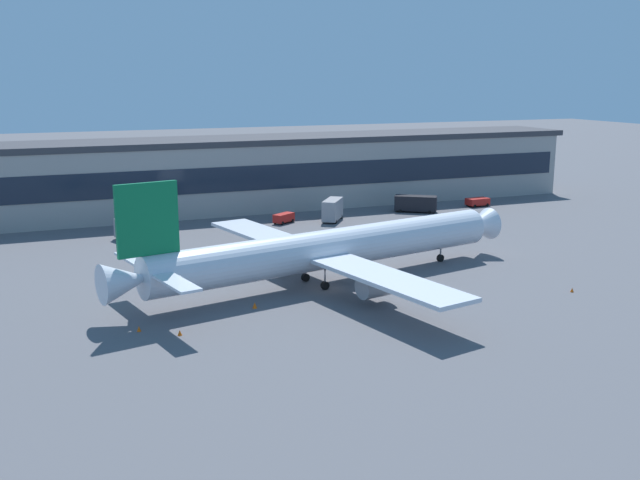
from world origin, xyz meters
TOP-DOWN VIEW (x-y plane):
  - ground_plane at (0.00, 0.00)m, footprint 600.00×600.00m
  - terminal_building at (0.00, 60.66)m, footprint 163.63×17.02m
  - airliner at (0.93, 2.00)m, footprint 60.58×52.42m
  - fuel_truck at (38.12, 43.16)m, footprint 8.48×7.13m
  - pushback_tractor at (53.67, 44.23)m, footprint 4.99×2.96m
  - stair_truck at (-18.68, 40.52)m, footprint 6.46×4.29m
  - follow_me_car at (9.17, 42.47)m, footprint 4.73×3.98m
  - catering_truck at (18.78, 41.37)m, footprint 6.35×7.35m
  - traffic_cone_0 at (28.74, -13.61)m, footprint 0.46×0.46m
  - traffic_cone_1 at (-10.97, -4.59)m, footprint 0.58×0.58m
  - traffic_cone_2 at (-25.00, -7.60)m, footprint 0.48×0.48m
  - traffic_cone_3 at (-21.15, -10.53)m, footprint 0.48×0.48m

SIDE VIEW (x-z plane):
  - ground_plane at x=0.00m, z-range 0.00..0.00m
  - traffic_cone_0 at x=28.74m, z-range 0.00..0.58m
  - traffic_cone_2 at x=-25.00m, z-range 0.00..0.60m
  - traffic_cone_3 at x=-21.15m, z-range 0.00..0.61m
  - traffic_cone_1 at x=-10.97m, z-range 0.00..0.73m
  - pushback_tractor at x=53.67m, z-range 0.17..1.92m
  - follow_me_car at x=9.17m, z-range 0.17..2.02m
  - fuel_truck at x=38.12m, z-range 0.21..3.56m
  - stair_truck at x=-18.68m, z-range 0.20..3.75m
  - catering_truck at x=18.78m, z-range 0.22..4.37m
  - airliner at x=0.93m, z-range -3.12..12.44m
  - terminal_building at x=0.00m, z-range 0.02..14.82m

